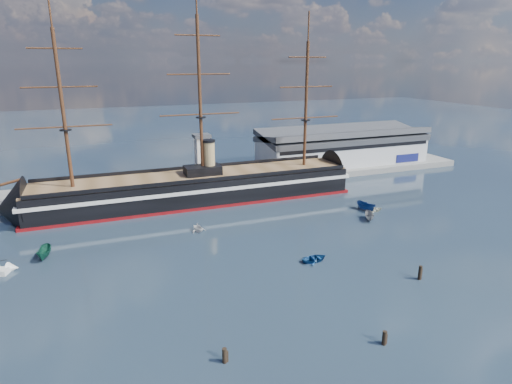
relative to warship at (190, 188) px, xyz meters
name	(u,v)px	position (x,y,z in m)	size (l,w,h in m)	color
ground	(225,224)	(3.98, -20.00, -4.04)	(600.00, 600.00, 0.00)	#222D3B
quay	(222,183)	(13.98, 16.00, -4.04)	(180.00, 18.00, 2.00)	slate
warehouse	(342,147)	(61.98, 20.00, 3.95)	(63.00, 21.00, 11.60)	#B7BABC
quay_tower	(202,157)	(6.98, 13.00, 5.72)	(5.00, 5.00, 15.00)	silver
warship	(190,188)	(0.00, 0.00, 0.00)	(112.94, 16.90, 53.94)	black
motorboat_a	(45,258)	(-35.92, -24.88, -4.04)	(6.95, 2.55, 2.78)	#114835
motorboat_b	(315,261)	(14.66, -45.98, -4.04)	(3.39, 1.35, 1.58)	navy
motorboat_c	(369,220)	(38.56, -30.69, -4.04)	(6.14, 2.25, 2.46)	gray
motorboat_d	(198,232)	(-3.46, -22.34, -4.04)	(6.26, 2.71, 2.30)	silver
motorboat_e	(375,211)	(44.03, -25.38, -4.04)	(2.85, 1.14, 1.33)	beige
motorboat_f	(366,210)	(42.11, -24.13, -4.04)	(7.07, 2.59, 2.83)	navy
piling_near_left	(225,362)	(-11.19, -68.32, -4.04)	(0.64, 0.64, 2.88)	black
piling_near_mid	(384,344)	(10.93, -72.88, -4.04)	(0.64, 0.64, 2.85)	black
piling_near_right	(419,279)	(28.86, -59.65, -4.04)	(0.64, 0.64, 3.43)	black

